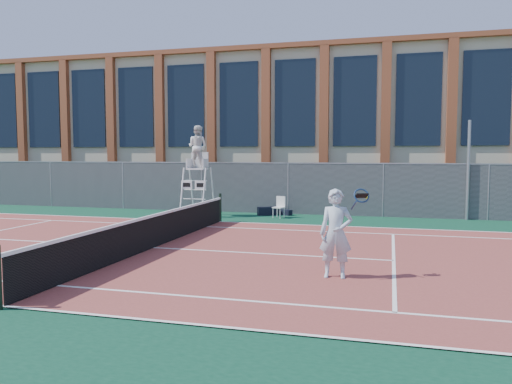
% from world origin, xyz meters
% --- Properties ---
extents(ground, '(120.00, 120.00, 0.00)m').
position_xyz_m(ground, '(0.00, 0.00, 0.00)').
color(ground, '#233814').
extents(apron, '(36.00, 20.00, 0.01)m').
position_xyz_m(apron, '(0.00, 1.00, 0.01)').
color(apron, '#0C3724').
rests_on(apron, ground).
extents(tennis_court, '(23.77, 10.97, 0.02)m').
position_xyz_m(tennis_court, '(0.00, 0.00, 0.02)').
color(tennis_court, brown).
rests_on(tennis_court, apron).
extents(tennis_net, '(0.10, 11.30, 1.10)m').
position_xyz_m(tennis_net, '(0.00, 0.00, 0.54)').
color(tennis_net, black).
rests_on(tennis_net, ground).
extents(fence, '(40.00, 0.06, 2.20)m').
position_xyz_m(fence, '(0.00, 8.80, 1.10)').
color(fence, '#595E60').
rests_on(fence, ground).
extents(hedge, '(40.00, 1.40, 2.20)m').
position_xyz_m(hedge, '(0.00, 10.00, 1.10)').
color(hedge, black).
rests_on(hedge, ground).
extents(building, '(45.00, 10.60, 8.22)m').
position_xyz_m(building, '(0.00, 17.95, 4.15)').
color(building, beige).
rests_on(building, ground).
extents(steel_pole, '(0.12, 0.12, 3.93)m').
position_xyz_m(steel_pole, '(9.22, 8.70, 1.96)').
color(steel_pole, '#9EA0A5').
rests_on(steel_pole, ground).
extents(umpire_chair, '(1.07, 1.65, 3.83)m').
position_xyz_m(umpire_chair, '(-1.49, 7.05, 2.80)').
color(umpire_chair, white).
rests_on(umpire_chair, ground).
extents(plastic_chair, '(0.51, 0.51, 0.88)m').
position_xyz_m(plastic_chair, '(1.93, 7.41, 0.52)').
color(plastic_chair, silver).
rests_on(plastic_chair, apron).
extents(sports_bag_near, '(0.87, 0.69, 0.35)m').
position_xyz_m(sports_bag_near, '(1.24, 8.11, 0.18)').
color(sports_bag_near, black).
rests_on(sports_bag_near, apron).
extents(sports_bag_far, '(0.63, 0.51, 0.23)m').
position_xyz_m(sports_bag_far, '(1.98, 8.33, 0.13)').
color(sports_bag_far, black).
rests_on(sports_bag_far, apron).
extents(tennis_player, '(1.04, 0.70, 1.86)m').
position_xyz_m(tennis_player, '(5.21, -2.01, 0.96)').
color(tennis_player, '#AEC1D1').
rests_on(tennis_player, tennis_court).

